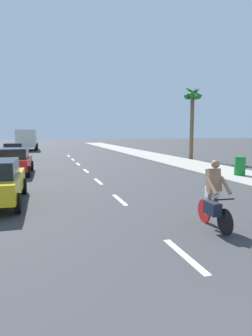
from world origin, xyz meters
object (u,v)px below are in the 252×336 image
object	(u,v)px
delivery_truck	(27,139)
trash_bin_near	(240,166)
cyclist	(214,198)
parked_car_teal	(15,152)
palm_tree_far	(192,102)
parked_car_red	(14,160)

from	to	relation	value
delivery_truck	trash_bin_near	xyz separation A→B (m)	(12.37, -28.23, -0.85)
cyclist	delivery_truck	distance (m)	35.88
delivery_truck	trash_bin_near	size ratio (longest dim) A/B	6.14
cyclist	parked_car_teal	world-z (taller)	cyclist
delivery_truck	trash_bin_near	world-z (taller)	delivery_truck
palm_tree_far	trash_bin_near	distance (m)	11.05
parked_car_red	delivery_truck	bearing A→B (deg)	92.42
parked_car_red	trash_bin_near	size ratio (longest dim) A/B	4.28
cyclist	delivery_truck	xyz separation A→B (m)	(-6.07, 35.35, 0.67)
parked_car_teal	trash_bin_near	distance (m)	18.21
delivery_truck	trash_bin_near	distance (m)	30.83
parked_car_red	parked_car_teal	bearing A→B (deg)	96.08
cyclist	palm_tree_far	xyz separation A→B (m)	(8.68, 16.93, 4.31)
trash_bin_near	delivery_truck	bearing A→B (deg)	113.65
cyclist	parked_car_red	size ratio (longest dim) A/B	0.41
cyclist	delivery_truck	bearing A→B (deg)	-77.30
parked_car_red	trash_bin_near	xyz separation A→B (m)	(12.15, -4.82, -0.19)
trash_bin_near	palm_tree_far	bearing A→B (deg)	76.38
parked_car_red	palm_tree_far	bearing A→B (deg)	20.88
parked_car_teal	palm_tree_far	world-z (taller)	palm_tree_far
cyclist	trash_bin_near	xyz separation A→B (m)	(6.30, 7.12, -0.18)
parked_car_red	palm_tree_far	size ratio (longest dim) A/B	0.66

